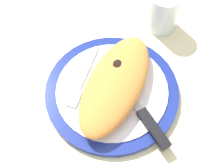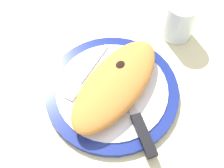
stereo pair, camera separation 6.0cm
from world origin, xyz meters
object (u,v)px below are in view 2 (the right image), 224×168
object	(u,v)px
calzone	(115,85)
water_glass	(179,22)
fork	(84,76)
plate	(112,91)
knife	(138,121)

from	to	relation	value
calzone	water_glass	size ratio (longest dim) A/B	2.85
water_glass	calzone	bearing A→B (deg)	-24.10
calzone	fork	distance (cm)	7.46
fork	water_glass	xyz separation A→B (cm)	(-18.38, 15.85, 2.19)
plate	water_glass	world-z (taller)	water_glass
fork	water_glass	distance (cm)	24.37
knife	water_glass	size ratio (longest dim) A/B	1.97
fork	water_glass	world-z (taller)	water_glass
fork	water_glass	bearing A→B (deg)	139.23
calzone	knife	bearing A→B (deg)	49.33
plate	knife	world-z (taller)	knife
plate	calzone	distance (cm)	3.25
fork	knife	world-z (taller)	knife
fork	calzone	bearing A→B (deg)	79.35
plate	calzone	world-z (taller)	calzone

